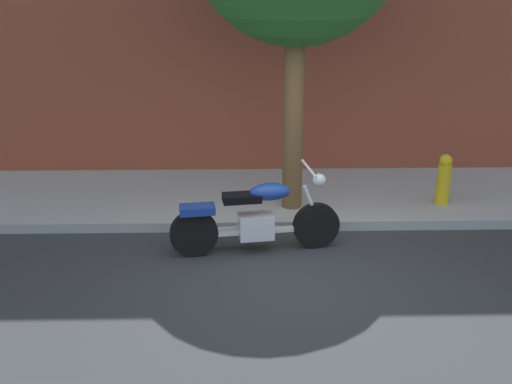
{
  "coord_description": "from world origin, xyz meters",
  "views": [
    {
      "loc": [
        -0.58,
        -6.59,
        3.45
      ],
      "look_at": [
        -0.42,
        0.6,
        0.82
      ],
      "focal_mm": 42.99,
      "sensor_mm": 36.0,
      "label": 1
    }
  ],
  "objects": [
    {
      "name": "ground_plane",
      "position": [
        0.0,
        0.0,
        0.0
      ],
      "size": [
        60.0,
        60.0,
        0.0
      ],
      "primitive_type": "plane",
      "color": "#303335"
    },
    {
      "name": "sidewalk",
      "position": [
        0.0,
        2.43,
        0.07
      ],
      "size": [
        23.35,
        2.41,
        0.14
      ],
      "primitive_type": "cube",
      "color": "#A4A4A4",
      "rests_on": "ground"
    },
    {
      "name": "motorcycle",
      "position": [
        -0.42,
        0.61,
        0.46
      ],
      "size": [
        2.19,
        0.7,
        1.11
      ],
      "color": "black",
      "rests_on": "ground"
    },
    {
      "name": "fire_hydrant",
      "position": [
        2.38,
        1.9,
        0.46
      ],
      "size": [
        0.2,
        0.2,
        0.91
      ],
      "color": "gold",
      "rests_on": "ground"
    }
  ]
}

